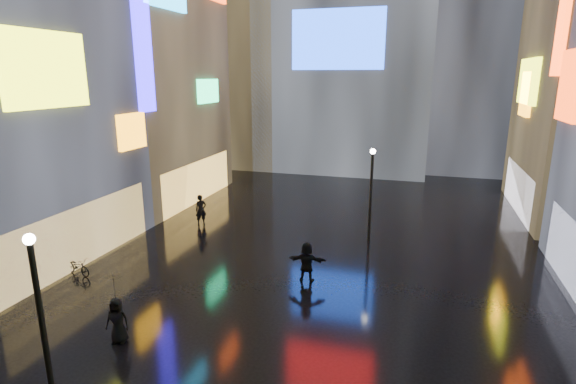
% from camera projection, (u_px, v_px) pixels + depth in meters
% --- Properties ---
extents(ground, '(140.00, 140.00, 0.00)m').
position_uv_depth(ground, '(329.00, 245.00, 24.73)').
color(ground, black).
rests_on(ground, ground).
extents(building_left_far, '(10.28, 12.00, 22.00)m').
position_uv_depth(building_left_far, '(129.00, 47.00, 31.93)').
color(building_left_far, black).
rests_on(building_left_far, ground).
extents(tower_flank_left, '(10.00, 10.00, 26.00)m').
position_uv_depth(tower_flank_left, '(240.00, 35.00, 45.72)').
color(tower_flank_left, black).
rests_on(tower_flank_left, ground).
extents(lamp_near, '(0.30, 0.30, 5.20)m').
position_uv_depth(lamp_near, '(41.00, 314.00, 11.82)').
color(lamp_near, black).
rests_on(lamp_near, ground).
extents(lamp_far, '(0.30, 0.30, 5.20)m').
position_uv_depth(lamp_far, '(371.00, 189.00, 24.81)').
color(lamp_far, black).
rests_on(lamp_far, ground).
extents(pedestrian_4, '(0.90, 0.69, 1.65)m').
position_uv_depth(pedestrian_4, '(117.00, 320.00, 15.53)').
color(pedestrian_4, black).
rests_on(pedestrian_4, ground).
extents(pedestrian_5, '(1.75, 0.70, 1.84)m').
position_uv_depth(pedestrian_5, '(307.00, 262.00, 20.14)').
color(pedestrian_5, black).
rests_on(pedestrian_5, ground).
extents(pedestrian_6, '(0.82, 0.80, 1.90)m').
position_uv_depth(pedestrian_6, '(201.00, 210.00, 27.80)').
color(pedestrian_6, black).
rests_on(pedestrian_6, ground).
extents(umbrella_2, '(1.15, 1.16, 0.90)m').
position_uv_depth(umbrella_2, '(114.00, 287.00, 15.21)').
color(umbrella_2, black).
rests_on(umbrella_2, pedestrian_4).
extents(bicycle, '(1.67, 0.89, 0.83)m').
position_uv_depth(bicycle, '(78.00, 266.00, 20.91)').
color(bicycle, black).
rests_on(bicycle, ground).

